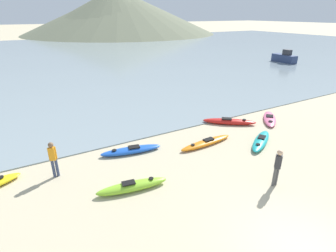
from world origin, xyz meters
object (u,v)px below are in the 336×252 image
moored_boat_1 (284,58)px  kayak_on_sand_0 (261,141)px  kayak_on_sand_1 (270,119)px  kayak_on_sand_3 (206,143)px  person_near_waterline (53,157)px  kayak_on_sand_4 (132,186)px  kayak_on_sand_6 (229,121)px  person_near_foreground (278,166)px  kayak_on_sand_2 (131,150)px

moored_boat_1 → kayak_on_sand_0: bearing=-144.0°
kayak_on_sand_0 → kayak_on_sand_1: (3.07, 2.06, -0.02)m
kayak_on_sand_3 → person_near_waterline: person_near_waterline is taller
kayak_on_sand_3 → moored_boat_1: size_ratio=0.93×
kayak_on_sand_3 → kayak_on_sand_4: 5.27m
kayak_on_sand_6 → person_near_foreground: 6.57m
kayak_on_sand_2 → kayak_on_sand_4: (-1.12, -2.88, 0.03)m
moored_boat_1 → kayak_on_sand_6: bearing=-148.8°
kayak_on_sand_3 → kayak_on_sand_1: bearing=7.2°
kayak_on_sand_4 → person_near_foreground: bearing=-26.3°
moored_boat_1 → person_near_foreground: bearing=-142.3°
person_near_waterline → kayak_on_sand_4: bearing=-45.2°
kayak_on_sand_1 → person_near_waterline: 13.30m
kayak_on_sand_0 → kayak_on_sand_3: size_ratio=0.84×
person_near_waterline → kayak_on_sand_1: bearing=-0.3°
kayak_on_sand_0 → person_near_foreground: size_ratio=1.73×
kayak_on_sand_0 → moored_boat_1: 27.95m
kayak_on_sand_2 → moored_boat_1: (29.18, 13.93, 0.54)m
kayak_on_sand_2 → moored_boat_1: 32.33m
kayak_on_sand_2 → person_near_foreground: bearing=-53.1°
person_near_waterline → moored_boat_1: moored_boat_1 is taller
kayak_on_sand_2 → person_near_foreground: person_near_foreground is taller
kayak_on_sand_3 → kayak_on_sand_4: (-4.98, -1.71, 0.05)m
kayak_on_sand_4 → kayak_on_sand_6: size_ratio=0.96×
kayak_on_sand_6 → person_near_foreground: size_ratio=1.87×
kayak_on_sand_1 → kayak_on_sand_4: kayak_on_sand_4 is taller
kayak_on_sand_3 → kayak_on_sand_6: (3.04, 1.60, 0.04)m
kayak_on_sand_1 → kayak_on_sand_3: kayak_on_sand_3 is taller
person_near_foreground → kayak_on_sand_2: bearing=126.9°
kayak_on_sand_0 → kayak_on_sand_2: 7.02m
kayak_on_sand_2 → person_near_foreground: size_ratio=1.93×
kayak_on_sand_4 → person_near_foreground: size_ratio=1.79×
kayak_on_sand_3 → person_near_foreground: bearing=-86.7°
kayak_on_sand_1 → moored_boat_1: bearing=36.3°
kayak_on_sand_2 → kayak_on_sand_4: bearing=-111.3°
kayak_on_sand_0 → kayak_on_sand_3: kayak_on_sand_0 is taller
kayak_on_sand_2 → kayak_on_sand_3: size_ratio=0.94×
kayak_on_sand_3 → person_near_waterline: size_ratio=2.04×
person_near_waterline → moored_boat_1: size_ratio=0.46×
kayak_on_sand_0 → person_near_foreground: bearing=-129.7°
kayak_on_sand_3 → person_near_foreground: person_near_foreground is taller
kayak_on_sand_0 → person_near_waterline: 10.46m
kayak_on_sand_4 → person_near_waterline: (-2.51, 2.53, 0.77)m
kayak_on_sand_1 → kayak_on_sand_6: size_ratio=0.84×
person_near_foreground → person_near_waterline: (-7.74, 5.11, 0.01)m
kayak_on_sand_3 → person_near_foreground: size_ratio=2.06×
kayak_on_sand_6 → moored_boat_1: bearing=31.2°
person_near_foreground → person_near_waterline: size_ratio=0.99×
kayak_on_sand_3 → kayak_on_sand_6: bearing=27.7°
person_near_waterline → person_near_foreground: bearing=-33.4°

